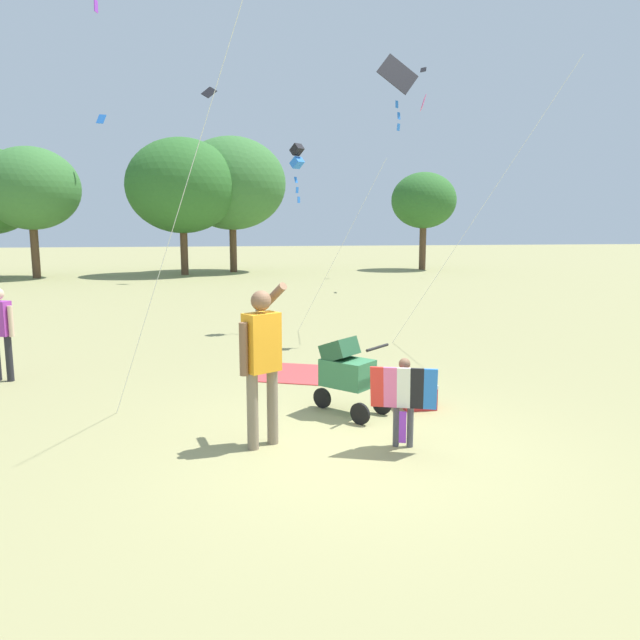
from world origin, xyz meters
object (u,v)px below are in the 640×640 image
Objects in this scene: kite_orange_delta at (403,86)px; person_sitting_far at (0,327)px; picnic_blanket at (300,374)px; cooler_box at (418,396)px; kite_green_novelty at (298,158)px; stroller at (346,369)px; child_with_butterfly_kite at (404,394)px; person_adult_flyer at (261,354)px.

kite_orange_delta is 3.90× the size of person_sitting_far.
kite_orange_delta is 4.39× the size of picnic_blanket.
picnic_blanket is at bearing 123.24° from cooler_box.
kite_green_novelty is 9.54× the size of cooler_box.
picnic_blanket is (-0.45, -4.07, -3.94)m from kite_green_novelty.
person_sitting_far is (-7.11, -2.04, -4.31)m from kite_orange_delta.
stroller reaches higher than picnic_blanket.
person_sitting_far is 4.85m from picnic_blanket.
child_with_butterfly_kite is 3.67m from picnic_blanket.
cooler_box is (-0.96, -4.44, -5.02)m from kite_orange_delta.
person_adult_flyer is 1.24× the size of person_sitting_far.
child_with_butterfly_kite is 2.29× the size of cooler_box.
cooler_box is (1.03, 0.08, -0.43)m from stroller.
kite_green_novelty is at bearing 137.26° from kite_orange_delta.
kite_green_novelty reaches higher than person_sitting_far.
stroller is (1.16, 1.03, -0.47)m from person_adult_flyer.
stroller is 0.18× the size of kite_orange_delta.
kite_orange_delta reaches higher than cooler_box.
stroller is 7.11m from kite_green_novelty.
kite_green_novelty is 2.84× the size of person_sitting_far.
stroller is 1.12m from cooler_box.
child_with_butterfly_kite is 0.77× the size of picnic_blanket.
child_with_butterfly_kite reaches higher than cooler_box.
kite_orange_delta is at bearing -42.74° from kite_green_novelty.
child_with_butterfly_kite is at bearing -114.08° from cooler_box.
picnic_blanket is at bearing -3.31° from person_sitting_far.
kite_green_novelty is at bearing 36.06° from person_sitting_far.
kite_orange_delta is (1.98, 4.52, 4.59)m from stroller.
cooler_box is (0.95, -6.20, -3.78)m from kite_green_novelty.
child_with_butterfly_kite is 1.65m from person_adult_flyer.
stroller reaches higher than cooler_box.
person_sitting_far is (-3.96, 3.52, -0.19)m from person_adult_flyer.
person_adult_flyer is 7.60m from kite_orange_delta.
person_sitting_far is at bearing 154.13° from stroller.
picnic_blanket is (0.80, 3.24, -1.07)m from person_adult_flyer.
cooler_box is at bearing -21.32° from person_sitting_far.
person_adult_flyer is (-1.57, 0.29, 0.45)m from child_with_butterfly_kite.
stroller is (-0.40, 1.32, -0.02)m from child_with_butterfly_kite.
kite_green_novelty is (1.25, 7.31, 2.87)m from person_adult_flyer.
person_sitting_far reaches higher than stroller.
picnic_blanket is at bearing -96.30° from kite_green_novelty.
cooler_box reaches higher than picnic_blanket.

